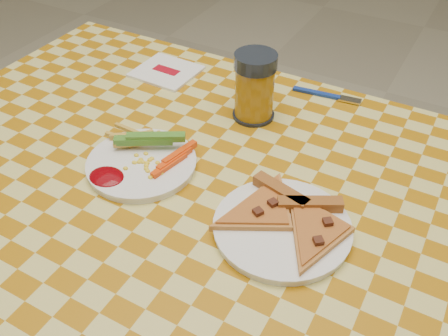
{
  "coord_description": "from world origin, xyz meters",
  "views": [
    {
      "loc": [
        0.34,
        -0.54,
        1.34
      ],
      "look_at": [
        0.01,
        0.05,
        0.78
      ],
      "focal_mm": 40.0,
      "sensor_mm": 36.0,
      "label": 1
    }
  ],
  "objects_px": {
    "table": "(206,219)",
    "plate_left": "(142,165)",
    "plate_right": "(282,228)",
    "drink_glass": "(255,87)"
  },
  "relations": [
    {
      "from": "table",
      "to": "plate_left",
      "type": "xyz_separation_m",
      "value": [
        -0.13,
        -0.0,
        0.08
      ]
    },
    {
      "from": "table",
      "to": "plate_right",
      "type": "height_order",
      "value": "plate_right"
    },
    {
      "from": "plate_left",
      "to": "drink_glass",
      "type": "xyz_separation_m",
      "value": [
        0.1,
        0.25,
        0.06
      ]
    },
    {
      "from": "plate_left",
      "to": "plate_right",
      "type": "relative_size",
      "value": 0.91
    },
    {
      "from": "table",
      "to": "plate_right",
      "type": "distance_m",
      "value": 0.18
    },
    {
      "from": "table",
      "to": "drink_glass",
      "type": "xyz_separation_m",
      "value": [
        -0.03,
        0.24,
        0.14
      ]
    },
    {
      "from": "plate_right",
      "to": "drink_glass",
      "type": "bearing_deg",
      "value": 124.38
    },
    {
      "from": "table",
      "to": "drink_glass",
      "type": "bearing_deg",
      "value": 96.61
    },
    {
      "from": "drink_glass",
      "to": "plate_right",
      "type": "bearing_deg",
      "value": -55.62
    },
    {
      "from": "plate_left",
      "to": "drink_glass",
      "type": "relative_size",
      "value": 1.4
    }
  ]
}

